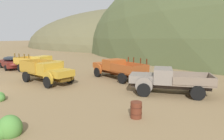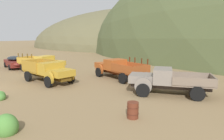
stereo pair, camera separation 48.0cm
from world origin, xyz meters
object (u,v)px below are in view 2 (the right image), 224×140
(truck_faded_yellow, at_px, (44,63))
(truck_oxide_orange, at_px, (116,68))
(car_oxblood, at_px, (15,62))
(truck_mustard, at_px, (51,72))
(oil_drum_foreground, at_px, (133,110))
(truck_primer_gray, at_px, (163,81))

(truck_faded_yellow, height_order, truck_oxide_orange, same)
(car_oxblood, distance_m, truck_mustard, 11.16)
(car_oxblood, bearing_deg, truck_faded_yellow, 23.86)
(truck_oxide_orange, xyz_separation_m, oil_drum_foreground, (6.24, -8.20, -0.57))
(car_oxblood, distance_m, truck_faded_yellow, 5.43)
(oil_drum_foreground, bearing_deg, truck_primer_gray, 92.90)
(car_oxblood, height_order, truck_mustard, truck_mustard)
(truck_faded_yellow, distance_m, truck_oxide_orange, 9.19)
(truck_oxide_orange, distance_m, truck_primer_gray, 6.66)
(truck_faded_yellow, bearing_deg, oil_drum_foreground, -28.31)
(truck_oxide_orange, bearing_deg, oil_drum_foreground, 147.07)
(truck_mustard, bearing_deg, car_oxblood, 171.87)
(truck_oxide_orange, height_order, oil_drum_foreground, truck_oxide_orange)
(truck_mustard, height_order, truck_oxide_orange, truck_oxide_orange)
(truck_primer_gray, distance_m, oil_drum_foreground, 5.28)
(truck_faded_yellow, height_order, truck_primer_gray, truck_faded_yellow)
(truck_faded_yellow, xyz_separation_m, oil_drum_foreground, (15.29, -6.63, -0.59))
(truck_faded_yellow, height_order, truck_mustard, truck_faded_yellow)
(truck_primer_gray, bearing_deg, car_oxblood, -21.51)
(truck_faded_yellow, xyz_separation_m, truck_primer_gray, (15.03, -1.38, -0.02))
(car_oxblood, distance_m, truck_oxide_orange, 14.60)
(truck_oxide_orange, bearing_deg, truck_primer_gray, 173.48)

